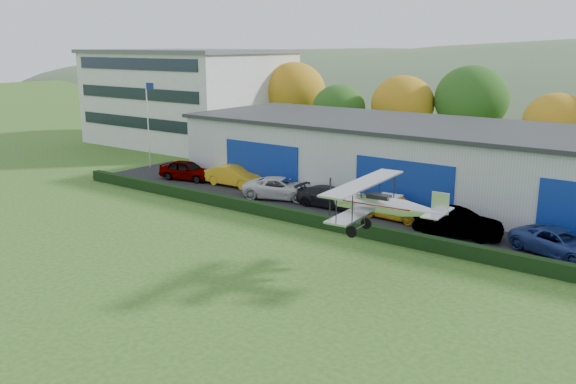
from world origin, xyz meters
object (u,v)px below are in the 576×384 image
Objects in this scene: biplane at (380,203)px; car_2 at (281,188)px; car_5 at (458,223)px; car_1 at (234,176)px; flagpole at (148,116)px; car_6 at (561,243)px; hangar at (440,161)px; office_block at (190,96)px; car_4 at (393,206)px; car_3 at (329,197)px; car_0 at (187,170)px.

car_2 is at bearing 141.61° from biplane.
car_5 is 8.26m from biplane.
car_1 is 0.89× the size of car_2.
flagpole reaches higher than car_6.
car_5 is (29.73, -2.62, -3.92)m from flagpole.
hangar reaches higher than car_1.
car_4 is (33.13, -14.53, -4.36)m from office_block.
office_block is 32.11m from car_3.
office_block reaches higher than car_6.
flagpole is at bearing 83.68° from car_1.
hangar is 5.79× the size of biplane.
office_block reaches higher than car_5.
hangar is 13.70m from car_6.
car_2 is 1.14× the size of car_3.
car_1 is 19.15m from car_5.
office_block is 3.77× the size of car_2.
car_1 is at bearing -93.44° from car_0.
office_block is 36.44m from car_4.
office_block is 20.68m from car_0.
office_block is 15.33m from flagpole.
car_0 is (14.19, -14.39, -4.36)m from office_block.
biplane is (12.63, -8.69, 2.74)m from car_2.
office_block is at bearing 91.47° from car_6.
office_block is 4.29× the size of car_3.
car_0 is 0.87× the size of car_2.
car_0 is 18.94m from car_4.
car_5 is at bearing -114.81° from car_2.
car_2 is 1.05× the size of car_6.
biplane reaches higher than car_1.
car_5 reaches higher than car_0.
car_2 is 1.16× the size of car_4.
car_4 is 0.91× the size of car_6.
car_1 is at bearing 82.36° from car_3.
car_1 is at bearing -4.02° from flagpole.
car_2 is (5.37, -0.93, -0.04)m from car_1.
car_5 reaches higher than car_3.
car_4 reaches higher than car_2.
hangar is at bearing -12.01° from office_block.
hangar reaches higher than car_4.
office_block reaches higher than car_1.
car_1 is 20.58m from biplane.
car_0 is at bearing 108.80° from car_6.
car_3 is 15.23m from car_6.
flagpole is 1.54× the size of car_6.
biplane reaches higher than car_2.
car_2 is at bearing -103.03° from car_0.
car_6 is at bearing 45.24° from biplane.
car_3 is (28.27, -14.56, -4.47)m from office_block.
flagpole is at bearing 156.26° from biplane.
car_0 is at bearing -45.40° from office_block.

